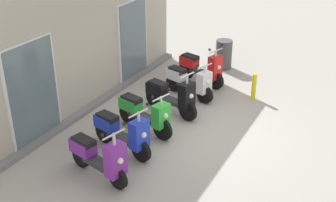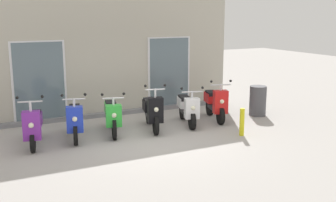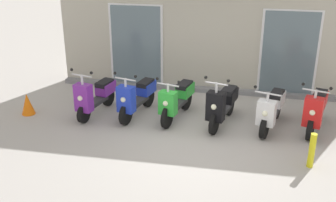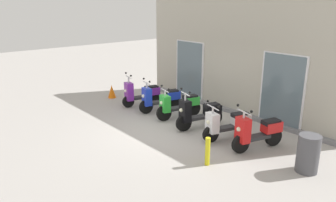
{
  "view_description": "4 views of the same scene",
  "coord_description": "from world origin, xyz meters",
  "px_view_note": "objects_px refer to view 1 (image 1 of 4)",
  "views": [
    {
      "loc": [
        -8.15,
        -3.54,
        5.06
      ],
      "look_at": [
        -0.48,
        0.44,
        0.86
      ],
      "focal_mm": 46.97,
      "sensor_mm": 36.0,
      "label": 1
    },
    {
      "loc": [
        -3.92,
        -8.82,
        3.05
      ],
      "look_at": [
        0.73,
        0.39,
        0.84
      ],
      "focal_mm": 44.28,
      "sensor_mm": 36.0,
      "label": 2
    },
    {
      "loc": [
        0.89,
        -8.11,
        4.39
      ],
      "look_at": [
        -0.68,
        0.38,
        0.69
      ],
      "focal_mm": 45.94,
      "sensor_mm": 36.0,
      "label": 3
    },
    {
      "loc": [
        7.01,
        -5.98,
        3.77
      ],
      "look_at": [
        -0.46,
        0.42,
        0.74
      ],
      "focal_mm": 34.85,
      "sensor_mm": 36.0,
      "label": 4
    }
  ],
  "objects_px": {
    "trash_bin": "(224,54)",
    "scooter_red": "(202,68)",
    "scooter_blue": "(122,132)",
    "scooter_green": "(145,113)",
    "curb_bollard": "(254,86)",
    "scooter_white": "(189,81)",
    "scooter_black": "(172,95)",
    "scooter_purple": "(99,156)"
  },
  "relations": [
    {
      "from": "scooter_purple",
      "to": "scooter_red",
      "type": "distance_m",
      "value": 5.06
    },
    {
      "from": "scooter_white",
      "to": "scooter_red",
      "type": "xyz_separation_m",
      "value": [
        0.95,
        0.05,
        0.04
      ]
    },
    {
      "from": "curb_bollard",
      "to": "scooter_purple",
      "type": "bearing_deg",
      "value": 162.35
    },
    {
      "from": "scooter_purple",
      "to": "scooter_white",
      "type": "bearing_deg",
      "value": 0.43
    },
    {
      "from": "scooter_blue",
      "to": "trash_bin",
      "type": "bearing_deg",
      "value": -1.49
    },
    {
      "from": "scooter_white",
      "to": "curb_bollard",
      "type": "xyz_separation_m",
      "value": [
        0.7,
        -1.56,
        -0.1
      ]
    },
    {
      "from": "scooter_white",
      "to": "trash_bin",
      "type": "height_order",
      "value": "scooter_white"
    },
    {
      "from": "scooter_green",
      "to": "scooter_white",
      "type": "height_order",
      "value": "scooter_green"
    },
    {
      "from": "scooter_white",
      "to": "trash_bin",
      "type": "relative_size",
      "value": 1.72
    },
    {
      "from": "scooter_blue",
      "to": "scooter_green",
      "type": "bearing_deg",
      "value": 1.27
    },
    {
      "from": "scooter_green",
      "to": "scooter_white",
      "type": "relative_size",
      "value": 1.04
    },
    {
      "from": "scooter_purple",
      "to": "scooter_white",
      "type": "relative_size",
      "value": 0.97
    },
    {
      "from": "scooter_purple",
      "to": "scooter_black",
      "type": "xyz_separation_m",
      "value": [
        3.01,
        -0.0,
        0.01
      ]
    },
    {
      "from": "scooter_blue",
      "to": "scooter_green",
      "type": "distance_m",
      "value": 0.96
    },
    {
      "from": "scooter_purple",
      "to": "scooter_white",
      "type": "distance_m",
      "value": 4.11
    },
    {
      "from": "trash_bin",
      "to": "scooter_red",
      "type": "bearing_deg",
      "value": 175.72
    },
    {
      "from": "scooter_white",
      "to": "trash_bin",
      "type": "bearing_deg",
      "value": -1.3
    },
    {
      "from": "scooter_green",
      "to": "curb_bollard",
      "type": "bearing_deg",
      "value": -30.38
    },
    {
      "from": "scooter_green",
      "to": "scooter_red",
      "type": "xyz_separation_m",
      "value": [
        3.1,
        -0.06,
        0.01
      ]
    },
    {
      "from": "trash_bin",
      "to": "scooter_black",
      "type": "bearing_deg",
      "value": 179.65
    },
    {
      "from": "scooter_red",
      "to": "curb_bollard",
      "type": "relative_size",
      "value": 2.21
    },
    {
      "from": "scooter_green",
      "to": "scooter_blue",
      "type": "bearing_deg",
      "value": -178.73
    },
    {
      "from": "scooter_red",
      "to": "trash_bin",
      "type": "xyz_separation_m",
      "value": [
        1.45,
        -0.11,
        -0.05
      ]
    },
    {
      "from": "scooter_green",
      "to": "trash_bin",
      "type": "distance_m",
      "value": 4.55
    },
    {
      "from": "scooter_black",
      "to": "scooter_purple",
      "type": "bearing_deg",
      "value": 179.96
    },
    {
      "from": "scooter_blue",
      "to": "scooter_red",
      "type": "distance_m",
      "value": 4.06
    },
    {
      "from": "scooter_blue",
      "to": "scooter_green",
      "type": "xyz_separation_m",
      "value": [
        0.96,
        0.02,
        -0.0
      ]
    },
    {
      "from": "scooter_black",
      "to": "scooter_white",
      "type": "distance_m",
      "value": 1.09
    },
    {
      "from": "trash_bin",
      "to": "scooter_white",
      "type": "bearing_deg",
      "value": 178.7
    },
    {
      "from": "scooter_black",
      "to": "scooter_blue",
      "type": "bearing_deg",
      "value": 176.56
    },
    {
      "from": "scooter_green",
      "to": "trash_bin",
      "type": "xyz_separation_m",
      "value": [
        4.55,
        -0.16,
        -0.04
      ]
    },
    {
      "from": "scooter_white",
      "to": "trash_bin",
      "type": "distance_m",
      "value": 2.4
    },
    {
      "from": "scooter_blue",
      "to": "scooter_red",
      "type": "bearing_deg",
      "value": -0.49
    },
    {
      "from": "scooter_green",
      "to": "scooter_black",
      "type": "distance_m",
      "value": 1.07
    },
    {
      "from": "scooter_green",
      "to": "scooter_white",
      "type": "xyz_separation_m",
      "value": [
        2.15,
        -0.11,
        -0.03
      ]
    },
    {
      "from": "scooter_white",
      "to": "scooter_blue",
      "type": "bearing_deg",
      "value": 178.37
    },
    {
      "from": "scooter_purple",
      "to": "scooter_blue",
      "type": "relative_size",
      "value": 0.94
    },
    {
      "from": "scooter_green",
      "to": "scooter_black",
      "type": "height_order",
      "value": "scooter_black"
    },
    {
      "from": "scooter_purple",
      "to": "scooter_green",
      "type": "distance_m",
      "value": 1.96
    },
    {
      "from": "scooter_white",
      "to": "scooter_black",
      "type": "bearing_deg",
      "value": -178.27
    },
    {
      "from": "scooter_blue",
      "to": "curb_bollard",
      "type": "distance_m",
      "value": 4.15
    },
    {
      "from": "scooter_blue",
      "to": "scooter_purple",
      "type": "bearing_deg",
      "value": -173.14
    }
  ]
}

